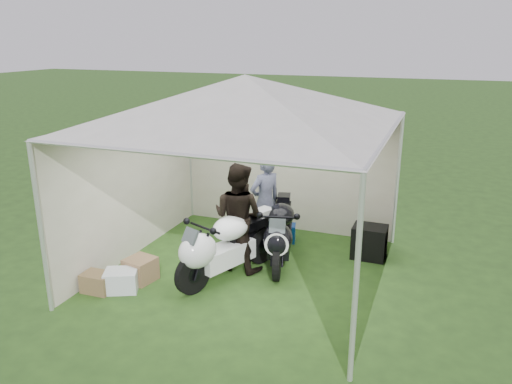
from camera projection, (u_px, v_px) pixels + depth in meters
ground at (246, 271)px, 7.78m from camera, size 80.00×80.00×0.00m
canopy_tent at (246, 105)px, 7.04m from camera, size 5.66×5.66×3.00m
motorcycle_white at (223, 245)px, 7.38m from camera, size 1.00×1.90×0.98m
motorcycle_black at (280, 232)px, 7.91m from camera, size 0.76×1.94×0.97m
paddock_stand at (283, 233)px, 8.87m from camera, size 0.48×0.36×0.32m
person_dark_jacket at (238, 217)px, 7.66m from camera, size 0.91×0.76×1.70m
person_blue_jacket at (265, 202)px, 8.45m from camera, size 0.66×0.72×1.64m
equipment_box at (369, 242)px, 8.20m from camera, size 0.55×0.44×0.54m
crate_0 at (121, 281)px, 7.15m from camera, size 0.57×0.52×0.31m
crate_1 at (141, 269)px, 7.44m from camera, size 0.46×0.46×0.35m
crate_2 at (100, 283)px, 7.19m from camera, size 0.34×0.31×0.20m
crate_3 at (97, 282)px, 7.13m from camera, size 0.43×0.31×0.28m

